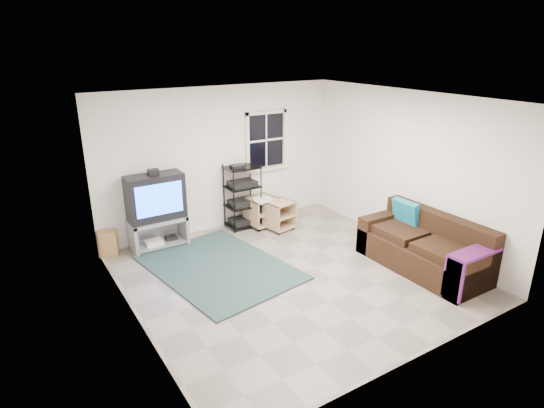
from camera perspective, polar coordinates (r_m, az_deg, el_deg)
room at (r=8.69m, az=-0.74°, el=7.55°), size 4.60×4.62×4.60m
tv_unit at (r=7.78m, az=-14.35°, el=-0.12°), size 0.93×0.47×1.37m
av_rack at (r=8.47m, az=-3.71°, el=0.48°), size 0.61×0.44×1.21m
side_table_left at (r=8.44m, az=0.76°, el=-1.26°), size 0.54×0.54×0.54m
side_table_right at (r=8.58m, az=-1.50°, el=-0.66°), size 0.56×0.57×0.58m
sofa at (r=7.37m, az=18.61°, el=-5.32°), size 0.89×2.01×0.92m
shag_rug at (r=7.15m, az=-6.60°, el=-7.91°), size 2.09×2.63×0.03m
paper_bag at (r=7.90m, az=-19.88°, el=-4.67°), size 0.34×0.28×0.42m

